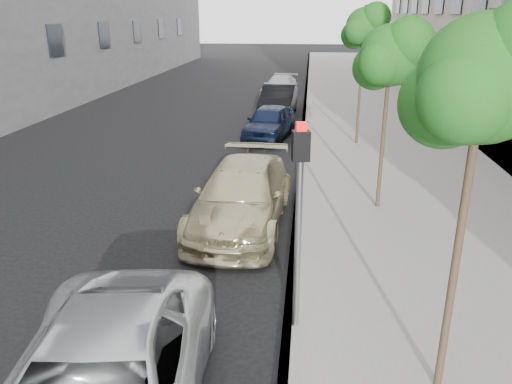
% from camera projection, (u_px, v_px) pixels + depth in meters
% --- Properties ---
extents(sidewalk, '(6.40, 72.00, 0.14)m').
position_uv_depth(sidewalk, '(362.00, 103.00, 27.52)').
color(sidewalk, gray).
rests_on(sidewalk, ground).
extents(curb, '(0.15, 72.00, 0.14)m').
position_uv_depth(curb, '(305.00, 102.00, 27.83)').
color(curb, '#9E9B93').
rests_on(curb, ground).
extents(tree_near, '(1.72, 1.52, 4.81)m').
position_uv_depth(tree_near, '(486.00, 79.00, 5.21)').
color(tree_near, '#38281C').
rests_on(tree_near, sidewalk).
extents(tree_mid, '(1.74, 1.54, 4.56)m').
position_uv_depth(tree_mid, '(392.00, 55.00, 11.38)').
color(tree_mid, '#38281C').
rests_on(tree_mid, sidewalk).
extents(tree_far, '(1.65, 1.45, 4.98)m').
position_uv_depth(tree_far, '(365.00, 27.00, 17.31)').
color(tree_far, '#38281C').
rests_on(tree_far, sidewalk).
extents(signal_pole, '(0.27, 0.23, 3.22)m').
position_uv_depth(signal_pole, '(299.00, 206.00, 7.15)').
color(signal_pole, '#939699').
rests_on(signal_pole, sidewalk).
extents(suv, '(2.23, 5.05, 1.44)m').
position_uv_depth(suv, '(242.00, 196.00, 11.67)').
color(suv, '#BCB286').
rests_on(suv, ground).
extents(sedan_blue, '(2.13, 4.05, 1.31)m').
position_uv_depth(sedan_blue, '(269.00, 122.00, 19.80)').
color(sedan_blue, black).
rests_on(sedan_blue, ground).
extents(sedan_black, '(1.74, 4.52, 1.47)m').
position_uv_depth(sedan_black, '(278.00, 100.00, 24.22)').
color(sedan_black, black).
rests_on(sedan_black, ground).
extents(sedan_rear, '(2.24, 4.45, 1.24)m').
position_uv_depth(sedan_rear, '(280.00, 87.00, 29.45)').
color(sedan_rear, '#B3B5BC').
rests_on(sedan_rear, ground).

